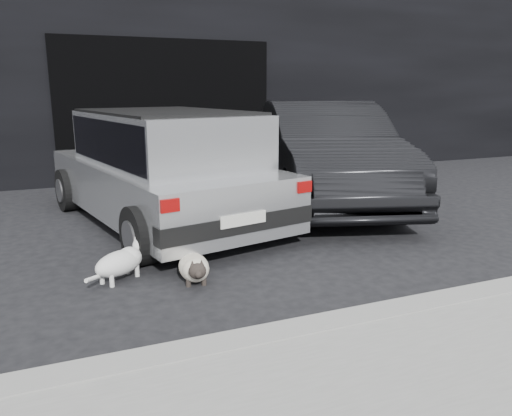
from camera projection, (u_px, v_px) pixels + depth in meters
name	position (u px, v px, depth m)	size (l,w,h in m)	color
ground	(163.00, 244.00, 5.65)	(80.00, 80.00, 0.00)	black
building_facade	(144.00, 51.00, 10.83)	(34.00, 4.00, 5.00)	black
garage_opening	(167.00, 111.00, 9.30)	(4.00, 0.10, 2.60)	black
curb	(373.00, 319.00, 3.67)	(18.00, 0.25, 0.12)	gray
sidewalk	(510.00, 415.00, 2.59)	(18.00, 2.20, 0.11)	gray
silver_hatchback	(164.00, 163.00, 6.31)	(2.56, 4.21, 1.45)	#B9BBBE
second_car	(324.00, 152.00, 7.63)	(1.61, 4.62, 1.52)	black
cat_siamese	(194.00, 268.00, 4.51)	(0.36, 0.82, 0.28)	beige
cat_white	(122.00, 261.00, 4.56)	(0.64, 0.53, 0.36)	silver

